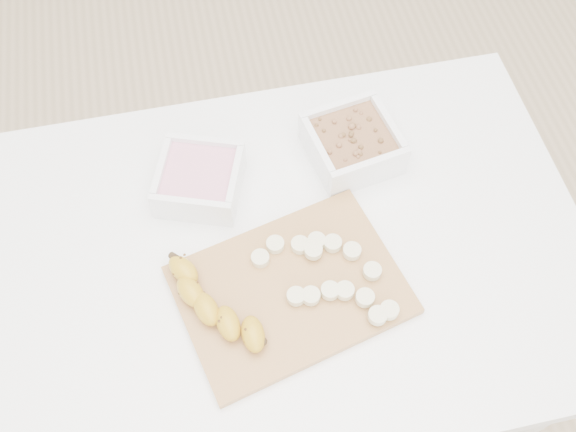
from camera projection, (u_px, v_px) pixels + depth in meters
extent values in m
plane|color=#C6AD89|center=(290.00, 378.00, 1.72)|extent=(3.50, 3.50, 0.00)
cube|color=white|center=(292.00, 255.00, 1.08)|extent=(1.00, 0.70, 0.04)
cylinder|color=white|center=(530.00, 421.00, 1.31)|extent=(0.05, 0.05, 0.71)
cylinder|color=white|center=(82.00, 254.00, 1.51)|extent=(0.05, 0.05, 0.71)
cylinder|color=white|center=(439.00, 188.00, 1.60)|extent=(0.05, 0.05, 0.71)
cube|color=white|center=(200.00, 179.00, 1.10)|extent=(0.18, 0.18, 0.06)
cube|color=pink|center=(199.00, 179.00, 1.10)|extent=(0.15, 0.15, 0.04)
cube|color=white|center=(352.00, 144.00, 1.14)|extent=(0.17, 0.17, 0.07)
cube|color=brown|center=(353.00, 143.00, 1.13)|extent=(0.14, 0.14, 0.04)
cube|color=#AA7A47|center=(290.00, 290.00, 1.02)|extent=(0.39, 0.32, 0.01)
cylinder|color=beige|center=(260.00, 258.00, 1.03)|extent=(0.03, 0.03, 0.01)
cylinder|color=beige|center=(275.00, 245.00, 1.05)|extent=(0.03, 0.03, 0.01)
cylinder|color=beige|center=(300.00, 245.00, 1.05)|extent=(0.03, 0.03, 0.01)
cylinder|color=beige|center=(317.00, 241.00, 1.05)|extent=(0.03, 0.03, 0.01)
cylinder|color=beige|center=(333.00, 243.00, 1.05)|extent=(0.03, 0.03, 0.01)
cylinder|color=beige|center=(352.00, 251.00, 1.04)|extent=(0.03, 0.03, 0.01)
cylinder|color=beige|center=(372.00, 271.00, 1.02)|extent=(0.03, 0.03, 0.01)
cylinder|color=beige|center=(296.00, 296.00, 1.00)|extent=(0.03, 0.03, 0.01)
cylinder|color=beige|center=(311.00, 296.00, 1.00)|extent=(0.03, 0.03, 0.01)
cylinder|color=beige|center=(330.00, 291.00, 1.00)|extent=(0.03, 0.03, 0.01)
cylinder|color=beige|center=(345.00, 291.00, 1.00)|extent=(0.03, 0.03, 0.01)
cylinder|color=beige|center=(365.00, 298.00, 1.00)|extent=(0.03, 0.03, 0.01)
cylinder|color=beige|center=(389.00, 310.00, 0.98)|extent=(0.03, 0.03, 0.01)
cylinder|color=beige|center=(378.00, 316.00, 0.98)|extent=(0.03, 0.03, 0.01)
cylinder|color=beige|center=(313.00, 251.00, 1.04)|extent=(0.03, 0.03, 0.01)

